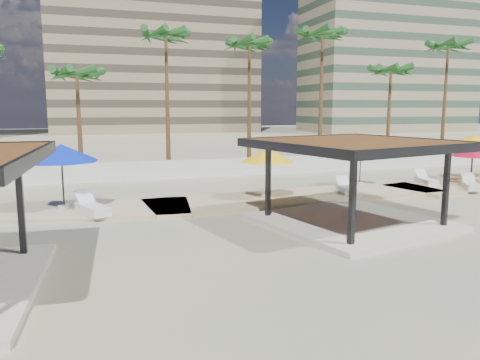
% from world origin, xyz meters
% --- Properties ---
extents(ground, '(200.00, 200.00, 0.00)m').
position_xyz_m(ground, '(0.00, 0.00, 0.00)').
color(ground, tan).
rests_on(ground, ground).
extents(promenade, '(44.45, 7.97, 0.24)m').
position_xyz_m(promenade, '(2.00, 7.67, 0.06)').
color(promenade, '#C6B284').
rests_on(promenade, ground).
extents(boundary_wall, '(56.00, 0.30, 1.20)m').
position_xyz_m(boundary_wall, '(0.00, 16.00, 0.60)').
color(boundary_wall, silver).
rests_on(boundary_wall, ground).
extents(building_mid, '(38.00, 16.00, 30.40)m').
position_xyz_m(building_mid, '(4.00, 78.00, 14.27)').
color(building_mid, '#847259').
rests_on(building_mid, ground).
extents(building_east, '(32.00, 15.00, 36.40)m').
position_xyz_m(building_east, '(48.00, 66.00, 17.27)').
color(building_east, gray).
rests_on(building_east, ground).
extents(pavilion_central, '(8.11, 8.11, 3.42)m').
position_xyz_m(pavilion_central, '(1.55, 1.31, 2.04)').
color(pavilion_central, beige).
rests_on(pavilion_central, ground).
extents(umbrella_b, '(2.90, 2.90, 2.47)m').
position_xyz_m(umbrella_b, '(0.03, 6.91, 2.30)').
color(umbrella_b, beige).
rests_on(umbrella_b, promenade).
extents(umbrella_c, '(2.75, 2.75, 2.25)m').
position_xyz_m(umbrella_c, '(13.14, 7.17, 2.11)').
color(umbrella_c, beige).
rests_on(umbrella_c, promenade).
extents(umbrella_d, '(3.11, 3.11, 2.27)m').
position_xyz_m(umbrella_d, '(6.83, 9.20, 2.13)').
color(umbrella_d, beige).
rests_on(umbrella_d, promenade).
extents(umbrella_e, '(3.65, 3.65, 2.78)m').
position_xyz_m(umbrella_e, '(15.07, 9.20, 2.57)').
color(umbrella_e, beige).
rests_on(umbrella_e, promenade).
extents(umbrella_f, '(3.94, 3.94, 2.90)m').
position_xyz_m(umbrella_f, '(-9.60, 7.27, 2.67)').
color(umbrella_f, beige).
rests_on(umbrella_f, promenade).
extents(lounger_a, '(1.53, 2.40, 0.87)m').
position_xyz_m(lounger_a, '(-8.41, 5.85, 0.39)').
color(lounger_a, white).
rests_on(lounger_a, promenade).
extents(lounger_b, '(1.14, 2.13, 0.77)m').
position_xyz_m(lounger_b, '(4.65, 7.08, 0.37)').
color(lounger_b, white).
rests_on(lounger_b, promenade).
extents(lounger_c, '(1.12, 2.12, 0.77)m').
position_xyz_m(lounger_c, '(10.62, 8.04, 0.36)').
color(lounger_c, white).
rests_on(lounger_c, promenade).
extents(lounger_d, '(1.62, 2.11, 0.78)m').
position_xyz_m(lounger_d, '(11.84, 5.84, 0.37)').
color(lounger_d, white).
rests_on(lounger_d, promenade).
extents(palm_c, '(3.00, 3.00, 7.66)m').
position_xyz_m(palm_c, '(-9.00, 18.10, 6.59)').
color(palm_c, brown).
rests_on(palm_c, ground).
extents(palm_d, '(3.00, 3.00, 10.49)m').
position_xyz_m(palm_d, '(-3.00, 18.90, 9.25)').
color(palm_d, brown).
rests_on(palm_d, ground).
extents(palm_e, '(3.00, 3.00, 10.05)m').
position_xyz_m(palm_e, '(3.00, 18.40, 8.84)').
color(palm_e, brown).
rests_on(palm_e, ground).
extents(palm_f, '(3.00, 3.00, 11.07)m').
position_xyz_m(palm_f, '(9.00, 18.60, 9.78)').
color(palm_f, brown).
rests_on(palm_f, ground).
extents(palm_g, '(3.00, 3.00, 8.45)m').
position_xyz_m(palm_g, '(15.00, 18.20, 7.34)').
color(palm_g, brown).
rests_on(palm_g, ground).
extents(palm_h, '(3.00, 3.00, 10.68)m').
position_xyz_m(palm_h, '(21.00, 18.80, 9.42)').
color(palm_h, brown).
rests_on(palm_h, ground).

